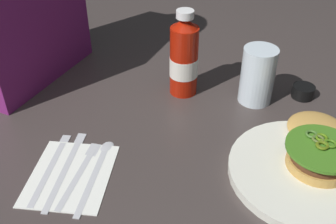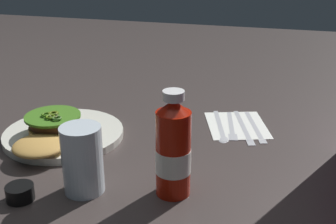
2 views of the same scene
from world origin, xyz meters
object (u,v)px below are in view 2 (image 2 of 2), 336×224
Objects in this scene: dinner_plate at (64,134)px; napkin at (237,125)px; butter_knife at (256,127)px; fork_utensil at (232,127)px; condiment_cup at (20,193)px; ketchup_bottle at (173,150)px; water_glass at (82,160)px; burger_sandwich at (49,131)px; spoon_utensil at (221,129)px; steak_knife at (244,128)px.

dinner_plate is 1.63× the size of napkin.
dinner_plate is 1.51× the size of butter_knife.
dinner_plate reaches higher than butter_knife.
dinner_plate is at bearing -67.15° from fork_utensil.
condiment_cup is 0.57m from napkin.
ketchup_bottle reaches higher than water_glass.
fork_utensil is (-0.21, 0.40, -0.03)m from burger_sandwich.
ketchup_bottle is at bearing -11.71° from fork_utensil.
dinner_plate reaches higher than spoon_utensil.
water_glass is 0.70× the size of butter_knife.
water_glass is (0.15, 0.16, 0.03)m from burger_sandwich.
condiment_cup reaches higher than steak_knife.
fork_utensil is (-0.37, 0.24, -0.06)m from water_glass.
steak_knife is (-0.17, 0.42, -0.00)m from dinner_plate.
butter_knife is at bearing 137.91° from condiment_cup.
spoon_utensil and butter_knife have the same top height.
condiment_cup is 0.25× the size of steak_knife.
ketchup_bottle is 1.55× the size of water_glass.
ketchup_bottle is (0.16, 0.32, 0.08)m from dinner_plate.
dinner_plate is at bearing -117.29° from ketchup_bottle.
dinner_plate is at bearing -169.06° from condiment_cup.
fork_utensil is at bearing -87.04° from steak_knife.
burger_sandwich reaches higher than steak_knife.
butter_knife is at bearing 111.42° from dinner_plate.
spoon_utensil is at bearing -68.67° from butter_knife.
spoon_utensil is at bearing -68.51° from steak_knife.
ketchup_bottle is at bearing -12.59° from napkin.
spoon_utensil is (-0.19, 0.37, -0.03)m from burger_sandwich.
burger_sandwich is (0.05, -0.01, 0.03)m from dinner_plate.
water_glass is 0.76× the size of napkin.
dinner_plate is at bearing -64.95° from napkin.
burger_sandwich is at bearing -133.38° from water_glass.
burger_sandwich is 0.48m from steak_knife.
water_glass reaches higher than burger_sandwich.
steak_knife is (-0.02, 0.06, 0.00)m from spoon_utensil.
steak_knife is 0.03m from butter_knife.
dinner_plate is at bearing -142.95° from water_glass.
butter_knife is at bearing 116.16° from burger_sandwich.
spoon_utensil is at bearing 142.38° from condiment_cup.
napkin is at bearing -101.73° from butter_knife.
water_glass is at bearing -32.78° from fork_utensil.
spoon_utensil is 0.03m from fork_utensil.
dinner_plate is 0.27m from condiment_cup.
ketchup_bottle is at bearing 62.71° from dinner_plate.
water_glass is at bearing -38.03° from butter_knife.
burger_sandwich is at bearing -164.29° from condiment_cup.
burger_sandwich is at bearing -60.03° from napkin.
water_glass is 2.55× the size of condiment_cup.
ketchup_bottle is 1.06× the size of spoon_utensil.
dinner_plate is at bearing -68.55° from steak_knife.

